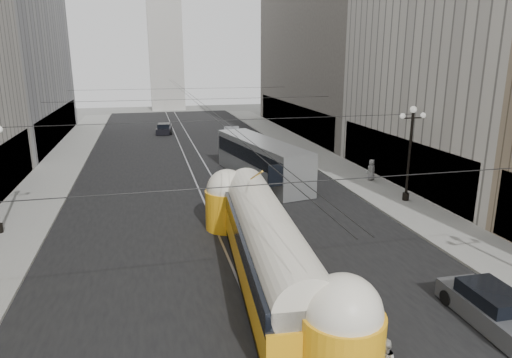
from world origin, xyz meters
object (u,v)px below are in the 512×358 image
streetcar (267,244)px  sedan_grey (491,307)px  pedestrian_sidewalk_right (371,170)px  city_bus (261,158)px

streetcar → sedan_grey: 8.96m
sedan_grey → pedestrian_sidewalk_right: bearing=75.3°
pedestrian_sidewalk_right → streetcar: bearing=32.8°
sedan_grey → pedestrian_sidewalk_right: size_ratio=2.59×
city_bus → sedan_grey: size_ratio=3.01×
sedan_grey → pedestrian_sidewalk_right: (5.01, 19.10, 0.37)m
pedestrian_sidewalk_right → sedan_grey: bearing=59.4°
city_bus → pedestrian_sidewalk_right: bearing=-18.0°
city_bus → pedestrian_sidewalk_right: city_bus is taller
streetcar → city_bus: size_ratio=1.24×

